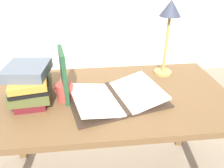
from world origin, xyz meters
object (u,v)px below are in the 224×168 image
(open_book, at_px, (117,96))
(reading_lamp, at_px, (169,19))
(book_stack_tall, at_px, (30,82))
(coffee_mug, at_px, (65,92))
(book_standing_upright, at_px, (64,75))

(open_book, bearing_deg, reading_lamp, 25.08)
(reading_lamp, bearing_deg, open_book, -140.79)
(book_stack_tall, xyz_separation_m, coffee_mug, (0.18, -0.02, -0.06))
(open_book, xyz_separation_m, coffee_mug, (-0.28, 0.04, 0.03))
(book_standing_upright, height_order, coffee_mug, book_standing_upright)
(open_book, relative_size, coffee_mug, 5.09)
(reading_lamp, bearing_deg, book_standing_upright, -159.60)
(open_book, distance_m, reading_lamp, 0.57)
(book_standing_upright, bearing_deg, coffee_mug, -110.74)
(book_standing_upright, distance_m, coffee_mug, 0.09)
(open_book, xyz_separation_m, book_stack_tall, (-0.46, 0.06, 0.08))
(book_standing_upright, xyz_separation_m, coffee_mug, (-0.00, -0.02, -0.09))
(reading_lamp, distance_m, coffee_mug, 0.75)
(book_stack_tall, relative_size, book_standing_upright, 1.16)
(open_book, distance_m, book_stack_tall, 0.47)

